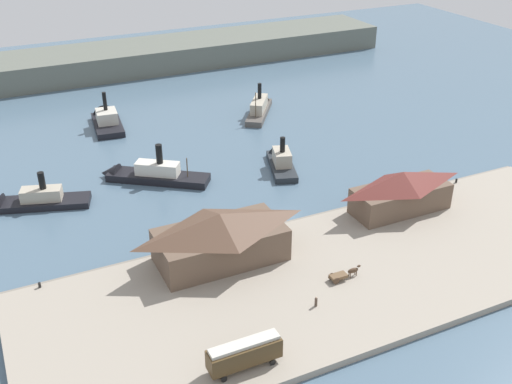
{
  "coord_description": "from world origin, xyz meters",
  "views": [
    {
      "loc": [
        -50.97,
        -92.24,
        61.35
      ],
      "look_at": [
        -3.1,
        8.37,
        2.0
      ],
      "focal_mm": 43.03,
      "sensor_mm": 36.0,
      "label": 1
    }
  ],
  "objects_px": {
    "pedestrian_near_cart": "(316,302)",
    "ferry_moored_west": "(281,160)",
    "mooring_post_east": "(435,187)",
    "ferry_near_quay": "(30,201)",
    "mooring_post_center_west": "(456,181)",
    "street_tram": "(244,353)",
    "mooring_post_center_east": "(40,285)",
    "horse_cart": "(344,274)",
    "ferry_shed_customs_shed": "(401,191)",
    "ferry_shed_central_terminal": "(220,237)",
    "ferry_moored_east": "(260,107)",
    "ferry_approaching_east": "(146,174)",
    "ferry_mid_harbor": "(106,119)"
  },
  "relations": [
    {
      "from": "pedestrian_near_cart",
      "to": "ferry_moored_west",
      "type": "distance_m",
      "value": 52.85
    },
    {
      "from": "mooring_post_east",
      "to": "ferry_near_quay",
      "type": "xyz_separation_m",
      "value": [
        -77.72,
        31.24,
        -0.4
      ]
    },
    {
      "from": "mooring_post_east",
      "to": "mooring_post_center_west",
      "type": "relative_size",
      "value": 1.0
    },
    {
      "from": "street_tram",
      "to": "mooring_post_center_east",
      "type": "bearing_deg",
      "value": 126.49
    },
    {
      "from": "pedestrian_near_cart",
      "to": "mooring_post_east",
      "type": "height_order",
      "value": "pedestrian_near_cart"
    },
    {
      "from": "horse_cart",
      "to": "ferry_near_quay",
      "type": "xyz_separation_m",
      "value": [
        -43.21,
        49.86,
        -0.87
      ]
    },
    {
      "from": "ferry_shed_customs_shed",
      "to": "horse_cart",
      "type": "xyz_separation_m",
      "value": [
        -22.36,
        -14.69,
        -3.35
      ]
    },
    {
      "from": "ferry_shed_central_terminal",
      "to": "ferry_moored_east",
      "type": "distance_m",
      "value": 74.86
    },
    {
      "from": "ferry_shed_central_terminal",
      "to": "ferry_moored_west",
      "type": "height_order",
      "value": "ferry_shed_central_terminal"
    },
    {
      "from": "horse_cart",
      "to": "pedestrian_near_cart",
      "type": "bearing_deg",
      "value": -151.45
    },
    {
      "from": "ferry_near_quay",
      "to": "pedestrian_near_cart",
      "type": "bearing_deg",
      "value": -56.7
    },
    {
      "from": "ferry_moored_west",
      "to": "horse_cart",
      "type": "bearing_deg",
      "value": -104.59
    },
    {
      "from": "mooring_post_center_east",
      "to": "mooring_post_center_west",
      "type": "relative_size",
      "value": 1.0
    },
    {
      "from": "ferry_approaching_east",
      "to": "ferry_mid_harbor",
      "type": "distance_m",
      "value": 36.58
    },
    {
      "from": "ferry_shed_central_terminal",
      "to": "ferry_mid_harbor",
      "type": "xyz_separation_m",
      "value": [
        -2.54,
        73.81,
        -4.3
      ]
    },
    {
      "from": "street_tram",
      "to": "pedestrian_near_cart",
      "type": "bearing_deg",
      "value": 24.87
    },
    {
      "from": "mooring_post_center_east",
      "to": "mooring_post_center_west",
      "type": "height_order",
      "value": "same"
    },
    {
      "from": "ferry_moored_east",
      "to": "mooring_post_east",
      "type": "bearing_deg",
      "value": -78.53
    },
    {
      "from": "ferry_shed_customs_shed",
      "to": "ferry_shed_central_terminal",
      "type": "bearing_deg",
      "value": -178.93
    },
    {
      "from": "mooring_post_east",
      "to": "pedestrian_near_cart",
      "type": "bearing_deg",
      "value": -151.62
    },
    {
      "from": "street_tram",
      "to": "mooring_post_center_west",
      "type": "distance_m",
      "value": 70.8
    },
    {
      "from": "ferry_shed_customs_shed",
      "to": "ferry_approaching_east",
      "type": "xyz_separation_m",
      "value": [
        -40.7,
        36.52,
        -4.01
      ]
    },
    {
      "from": "ferry_shed_central_terminal",
      "to": "ferry_approaching_east",
      "type": "bearing_deg",
      "value": 93.58
    },
    {
      "from": "ferry_shed_central_terminal",
      "to": "horse_cart",
      "type": "height_order",
      "value": "ferry_shed_central_terminal"
    },
    {
      "from": "ferry_approaching_east",
      "to": "mooring_post_center_east",
      "type": "bearing_deg",
      "value": -130.27
    },
    {
      "from": "horse_cart",
      "to": "mooring_post_center_west",
      "type": "height_order",
      "value": "horse_cart"
    },
    {
      "from": "pedestrian_near_cart",
      "to": "mooring_post_center_east",
      "type": "relative_size",
      "value": 1.97
    },
    {
      "from": "ferry_near_quay",
      "to": "ferry_mid_harbor",
      "type": "distance_m",
      "value": 45.24
    },
    {
      "from": "ferry_shed_customs_shed",
      "to": "mooring_post_east",
      "type": "bearing_deg",
      "value": 17.88
    },
    {
      "from": "mooring_post_east",
      "to": "mooring_post_center_west",
      "type": "xyz_separation_m",
      "value": [
        6.31,
        0.5,
        0.0
      ]
    },
    {
      "from": "ferry_shed_customs_shed",
      "to": "mooring_post_east",
      "type": "height_order",
      "value": "ferry_shed_customs_shed"
    },
    {
      "from": "ferry_approaching_east",
      "to": "street_tram",
      "type": "bearing_deg",
      "value": -94.32
    },
    {
      "from": "horse_cart",
      "to": "ferry_mid_harbor",
      "type": "relative_size",
      "value": 0.3
    },
    {
      "from": "ferry_moored_west",
      "to": "ferry_moored_east",
      "type": "xyz_separation_m",
      "value": [
        10.75,
        33.11,
        0.19
      ]
    },
    {
      "from": "mooring_post_east",
      "to": "ferry_mid_harbor",
      "type": "relative_size",
      "value": 0.05
    },
    {
      "from": "mooring_post_east",
      "to": "ferry_mid_harbor",
      "type": "height_order",
      "value": "ferry_mid_harbor"
    },
    {
      "from": "ferry_shed_central_terminal",
      "to": "ferry_moored_west",
      "type": "relative_size",
      "value": 1.29
    },
    {
      "from": "ferry_shed_central_terminal",
      "to": "street_tram",
      "type": "bearing_deg",
      "value": -105.58
    },
    {
      "from": "pedestrian_near_cart",
      "to": "ferry_moored_east",
      "type": "xyz_separation_m",
      "value": [
        30.16,
        82.26,
        -0.32
      ]
    },
    {
      "from": "pedestrian_near_cart",
      "to": "ferry_shed_customs_shed",
      "type": "bearing_deg",
      "value": 32.14
    },
    {
      "from": "ferry_near_quay",
      "to": "ferry_moored_east",
      "type": "distance_m",
      "value": 71.47
    },
    {
      "from": "ferry_moored_east",
      "to": "pedestrian_near_cart",
      "type": "bearing_deg",
      "value": -110.13
    },
    {
      "from": "mooring_post_east",
      "to": "ferry_moored_east",
      "type": "height_order",
      "value": "ferry_moored_east"
    },
    {
      "from": "ferry_shed_customs_shed",
      "to": "mooring_post_center_east",
      "type": "height_order",
      "value": "ferry_shed_customs_shed"
    },
    {
      "from": "mooring_post_center_east",
      "to": "ferry_approaching_east",
      "type": "height_order",
      "value": "ferry_approaching_east"
    },
    {
      "from": "horse_cart",
      "to": "pedestrian_near_cart",
      "type": "height_order",
      "value": "horse_cart"
    },
    {
      "from": "pedestrian_near_cart",
      "to": "mooring_post_east",
      "type": "relative_size",
      "value": 1.97
    },
    {
      "from": "pedestrian_near_cart",
      "to": "ferry_moored_east",
      "type": "height_order",
      "value": "ferry_moored_east"
    },
    {
      "from": "ferry_shed_central_terminal",
      "to": "mooring_post_center_east",
      "type": "xyz_separation_m",
      "value": [
        -29.55,
        5.11,
        -4.13
      ]
    },
    {
      "from": "ferry_shed_central_terminal",
      "to": "mooring_post_east",
      "type": "bearing_deg",
      "value": 5.24
    }
  ]
}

